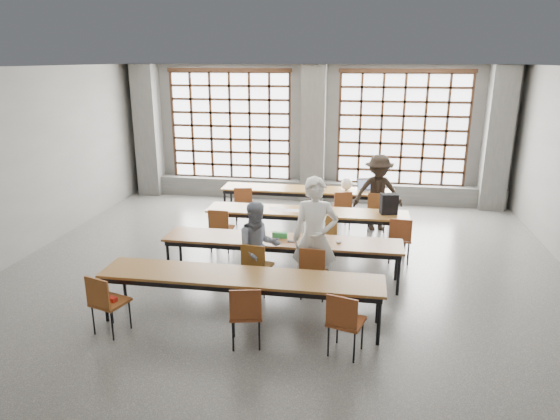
# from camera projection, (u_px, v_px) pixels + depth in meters

# --- Properties ---
(floor) EXTENTS (11.00, 11.00, 0.00)m
(floor) POSITION_uv_depth(u_px,v_px,m) (280.00, 283.00, 8.43)
(floor) COLOR #4B4B48
(floor) RESTS_ON ground
(ceiling) EXTENTS (11.00, 11.00, 0.00)m
(ceiling) POSITION_uv_depth(u_px,v_px,m) (280.00, 68.00, 7.41)
(ceiling) COLOR silver
(ceiling) RESTS_ON floor
(wall_back) EXTENTS (10.00, 0.00, 10.00)m
(wall_back) POSITION_uv_depth(u_px,v_px,m) (314.00, 133.00, 13.11)
(wall_back) COLOR #60605D
(wall_back) RESTS_ON floor
(wall_front) EXTENTS (10.00, 0.00, 10.00)m
(wall_front) POSITION_uv_depth(u_px,v_px,m) (117.00, 418.00, 2.73)
(wall_front) COLOR #60605D
(wall_front) RESTS_ON floor
(column_left) EXTENTS (0.60, 0.55, 3.50)m
(column_left) POSITION_uv_depth(u_px,v_px,m) (148.00, 131.00, 13.55)
(column_left) COLOR #51514F
(column_left) RESTS_ON floor
(column_mid) EXTENTS (0.60, 0.55, 3.50)m
(column_mid) POSITION_uv_depth(u_px,v_px,m) (313.00, 135.00, 12.84)
(column_mid) COLOR #51514F
(column_mid) RESTS_ON floor
(column_right) EXTENTS (0.60, 0.55, 3.50)m
(column_right) POSITION_uv_depth(u_px,v_px,m) (497.00, 139.00, 12.14)
(column_right) COLOR #51514F
(column_right) RESTS_ON floor
(window_left) EXTENTS (3.32, 0.12, 3.00)m
(window_left) POSITION_uv_depth(u_px,v_px,m) (230.00, 126.00, 13.34)
(window_left) COLOR white
(window_left) RESTS_ON wall_back
(window_right) EXTENTS (3.32, 0.12, 3.00)m
(window_right) POSITION_uv_depth(u_px,v_px,m) (403.00, 130.00, 12.64)
(window_right) COLOR white
(window_right) RESTS_ON wall_back
(sill_ledge) EXTENTS (9.80, 0.35, 0.50)m
(sill_ledge) POSITION_uv_depth(u_px,v_px,m) (313.00, 190.00, 13.36)
(sill_ledge) COLOR #51514F
(sill_ledge) RESTS_ON floor
(desk_row_a) EXTENTS (4.00, 0.70, 0.73)m
(desk_row_a) POSITION_uv_depth(u_px,v_px,m) (307.00, 191.00, 11.62)
(desk_row_a) COLOR brown
(desk_row_a) RESTS_ON floor
(desk_row_b) EXTENTS (4.00, 0.70, 0.73)m
(desk_row_b) POSITION_uv_depth(u_px,v_px,m) (307.00, 214.00, 9.95)
(desk_row_b) COLOR brown
(desk_row_b) RESTS_ON floor
(desk_row_c) EXTENTS (4.00, 0.70, 0.73)m
(desk_row_c) POSITION_uv_depth(u_px,v_px,m) (282.00, 243.00, 8.38)
(desk_row_c) COLOR brown
(desk_row_c) RESTS_ON floor
(desk_row_d) EXTENTS (4.00, 0.70, 0.73)m
(desk_row_d) POSITION_uv_depth(u_px,v_px,m) (241.00, 279.00, 6.99)
(desk_row_d) COLOR brown
(desk_row_d) RESTS_ON floor
(chair_back_left) EXTENTS (0.49, 0.49, 0.88)m
(chair_back_left) POSITION_uv_depth(u_px,v_px,m) (243.00, 201.00, 11.28)
(chair_back_left) COLOR brown
(chair_back_left) RESTS_ON floor
(chair_back_mid) EXTENTS (0.53, 0.53, 0.88)m
(chair_back_mid) POSITION_uv_depth(u_px,v_px,m) (341.00, 206.00, 10.94)
(chair_back_mid) COLOR brown
(chair_back_mid) RESTS_ON floor
(chair_back_right) EXTENTS (0.45, 0.46, 0.88)m
(chair_back_right) POSITION_uv_depth(u_px,v_px,m) (377.00, 207.00, 10.82)
(chair_back_right) COLOR brown
(chair_back_right) RESTS_ON floor
(chair_mid_left) EXTENTS (0.43, 0.43, 0.88)m
(chair_mid_left) POSITION_uv_depth(u_px,v_px,m) (221.00, 226.00, 9.65)
(chair_mid_left) COLOR brown
(chair_mid_left) RESTS_ON floor
(chair_mid_centre) EXTENTS (0.52, 0.52, 0.88)m
(chair_mid_centre) POSITION_uv_depth(u_px,v_px,m) (325.00, 231.00, 9.33)
(chair_mid_centre) COLOR brown
(chair_mid_centre) RESTS_ON floor
(chair_mid_right) EXTENTS (0.45, 0.45, 0.88)m
(chair_mid_right) POSITION_uv_depth(u_px,v_px,m) (400.00, 235.00, 9.11)
(chair_mid_right) COLOR brown
(chair_mid_right) RESTS_ON floor
(chair_front_left) EXTENTS (0.49, 0.49, 0.88)m
(chair_front_left) POSITION_uv_depth(u_px,v_px,m) (256.00, 263.00, 7.87)
(chair_front_left) COLOR brown
(chair_front_left) RESTS_ON floor
(chair_front_right) EXTENTS (0.45, 0.45, 0.88)m
(chair_front_right) POSITION_uv_depth(u_px,v_px,m) (313.00, 267.00, 7.73)
(chair_front_right) COLOR brown
(chair_front_right) RESTS_ON floor
(chair_near_left) EXTENTS (0.52, 0.53, 0.88)m
(chair_near_left) POSITION_uv_depth(u_px,v_px,m) (105.00, 299.00, 6.71)
(chair_near_left) COLOR brown
(chair_near_left) RESTS_ON floor
(chair_near_mid) EXTENTS (0.50, 0.50, 0.88)m
(chair_near_mid) POSITION_uv_depth(u_px,v_px,m) (246.00, 310.00, 6.40)
(chair_near_mid) COLOR maroon
(chair_near_mid) RESTS_ON floor
(chair_near_right) EXTENTS (0.52, 0.52, 0.88)m
(chair_near_right) POSITION_uv_depth(u_px,v_px,m) (344.00, 318.00, 6.21)
(chair_near_right) COLOR brown
(chair_near_right) RESTS_ON floor
(student_male) EXTENTS (0.72, 0.49, 1.93)m
(student_male) POSITION_uv_depth(u_px,v_px,m) (315.00, 238.00, 7.73)
(student_male) COLOR white
(student_male) RESTS_ON floor
(student_female) EXTENTS (0.90, 0.82, 1.50)m
(student_female) POSITION_uv_depth(u_px,v_px,m) (258.00, 248.00, 7.93)
(student_female) COLOR #19284B
(student_female) RESTS_ON floor
(student_back) EXTENTS (1.17, 0.81, 1.67)m
(student_back) POSITION_uv_depth(u_px,v_px,m) (378.00, 193.00, 10.85)
(student_back) COLOR black
(student_back) RESTS_ON floor
(laptop_front) EXTENTS (0.40, 0.35, 0.26)m
(laptop_front) POSITION_uv_depth(u_px,v_px,m) (315.00, 235.00, 8.36)
(laptop_front) COLOR silver
(laptop_front) RESTS_ON desk_row_c
(laptop_back) EXTENTS (0.42, 0.38, 0.26)m
(laptop_back) POSITION_uv_depth(u_px,v_px,m) (366.00, 187.00, 11.48)
(laptop_back) COLOR #BABABF
(laptop_back) RESTS_ON desk_row_a
(mouse) EXTENTS (0.11, 0.09, 0.04)m
(mouse) POSITION_uv_depth(u_px,v_px,m) (339.00, 242.00, 8.19)
(mouse) COLOR white
(mouse) RESTS_ON desk_row_c
(green_box) EXTENTS (0.25, 0.10, 0.09)m
(green_box) POSITION_uv_depth(u_px,v_px,m) (280.00, 235.00, 8.43)
(green_box) COLOR #2A823C
(green_box) RESTS_ON desk_row_c
(phone) EXTENTS (0.13, 0.06, 0.01)m
(phone) POSITION_uv_depth(u_px,v_px,m) (292.00, 241.00, 8.23)
(phone) COLOR black
(phone) RESTS_ON desk_row_c
(paper_sheet_a) EXTENTS (0.36, 0.33, 0.00)m
(paper_sheet_a) POSITION_uv_depth(u_px,v_px,m) (277.00, 208.00, 10.07)
(paper_sheet_a) COLOR white
(paper_sheet_a) RESTS_ON desk_row_b
(paper_sheet_b) EXTENTS (0.33, 0.27, 0.00)m
(paper_sheet_b) POSITION_uv_depth(u_px,v_px,m) (291.00, 211.00, 9.93)
(paper_sheet_b) COLOR white
(paper_sheet_b) RESTS_ON desk_row_b
(paper_sheet_c) EXTENTS (0.32, 0.24, 0.00)m
(paper_sheet_c) POSITION_uv_depth(u_px,v_px,m) (312.00, 211.00, 9.92)
(paper_sheet_c) COLOR white
(paper_sheet_c) RESTS_ON desk_row_b
(backpack) EXTENTS (0.36, 0.27, 0.40)m
(backpack) POSITION_uv_depth(u_px,v_px,m) (389.00, 204.00, 9.67)
(backpack) COLOR black
(backpack) RESTS_ON desk_row_b
(plastic_bag) EXTENTS (0.32, 0.30, 0.29)m
(plastic_bag) POSITION_uv_depth(u_px,v_px,m) (347.00, 184.00, 11.47)
(plastic_bag) COLOR white
(plastic_bag) RESTS_ON desk_row_a
(red_pouch) EXTENTS (0.21, 0.13, 0.06)m
(red_pouch) POSITION_uv_depth(u_px,v_px,m) (110.00, 299.00, 6.79)
(red_pouch) COLOR #AD2015
(red_pouch) RESTS_ON chair_near_left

